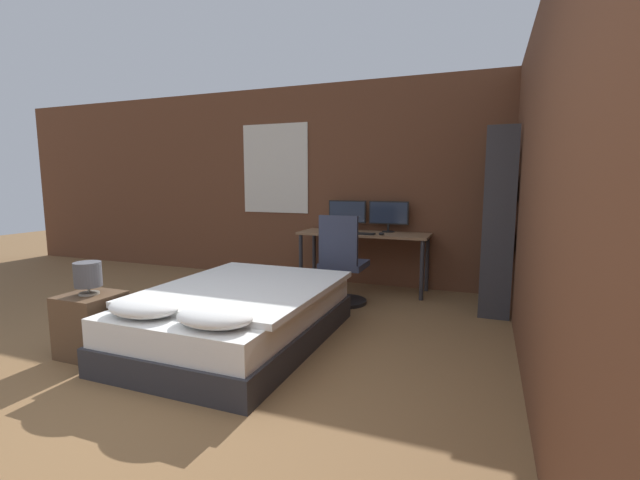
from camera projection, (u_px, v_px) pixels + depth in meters
ground_plane at (139, 436)px, 2.36m from camera, size 20.00×20.00×0.00m
wall_back at (350, 184)px, 5.80m from camera, size 12.00×0.08×2.70m
wall_side_right at (539, 188)px, 2.83m from camera, size 0.06×12.00×2.70m
bed at (238, 315)px, 3.70m from camera, size 1.42×2.07×0.56m
nightstand at (92, 325)px, 3.44m from camera, size 0.42×0.41×0.50m
bedside_lamp at (88, 275)px, 3.39m from camera, size 0.21×0.21×0.26m
desk at (363, 240)px, 5.47m from camera, size 1.65×0.56×0.74m
monitor_left at (347, 213)px, 5.69m from camera, size 0.51×0.16×0.40m
monitor_right at (389, 214)px, 5.49m from camera, size 0.51×0.16×0.40m
keyboard at (360, 234)px, 5.29m from camera, size 0.37×0.13×0.02m
computer_mouse at (381, 234)px, 5.19m from camera, size 0.07×0.05×0.04m
office_chair at (342, 268)px, 4.83m from camera, size 0.52×0.52×1.03m
bookshelf at (498, 213)px, 4.54m from camera, size 0.30×0.93×1.94m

